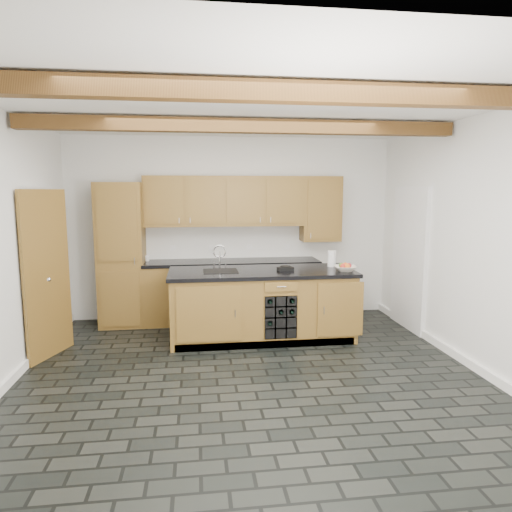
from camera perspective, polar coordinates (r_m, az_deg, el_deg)
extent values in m
plane|color=black|center=(5.07, -0.61, -14.85)|extent=(5.00, 5.00, 0.00)
plane|color=white|center=(7.18, -3.02, 3.50)|extent=(5.00, 0.00, 5.00)
plane|color=white|center=(5.58, 25.79, 1.36)|extent=(0.00, 5.00, 5.00)
plane|color=white|center=(4.74, -0.67, 18.11)|extent=(5.00, 5.00, 0.00)
cube|color=#5A3817|center=(3.55, 1.77, 19.83)|extent=(4.90, 0.15, 0.15)
cube|color=#5A3817|center=(5.31, -1.46, 15.93)|extent=(4.90, 0.15, 0.15)
cube|color=white|center=(5.38, -28.77, -13.94)|extent=(0.04, 5.00, 0.10)
cube|color=white|center=(5.86, 24.79, -11.85)|extent=(0.04, 5.00, 0.10)
cube|color=white|center=(6.31, -25.05, -1.38)|extent=(0.06, 0.94, 2.04)
cube|color=brown|center=(5.94, -24.67, -2.11)|extent=(0.31, 0.77, 2.00)
cube|color=white|center=(6.90, 18.60, -0.27)|extent=(0.06, 0.98, 2.04)
cube|color=black|center=(6.92, 18.78, -0.43)|extent=(0.02, 0.86, 1.96)
cube|color=brown|center=(6.98, -16.42, 0.16)|extent=(0.65, 0.60, 2.10)
cube|color=brown|center=(7.02, -2.97, -4.53)|extent=(2.60, 0.60, 0.88)
cube|color=black|center=(6.94, -3.00, -0.78)|extent=(2.64, 0.62, 0.05)
cube|color=white|center=(7.19, -3.20, 1.82)|extent=(2.60, 0.02, 0.52)
cube|color=brown|center=(6.97, -3.96, 6.86)|extent=(2.40, 0.35, 0.75)
cube|color=brown|center=(7.23, 8.07, 5.85)|extent=(0.60, 0.35, 1.00)
cube|color=brown|center=(6.19, 0.71, -6.26)|extent=(2.40, 0.90, 0.88)
cube|color=black|center=(6.09, 0.72, -2.02)|extent=(2.46, 0.96, 0.05)
cube|color=brown|center=(5.67, -5.89, -7.23)|extent=(0.80, 0.02, 0.70)
cube|color=brown|center=(5.95, 10.51, -6.59)|extent=(0.60, 0.02, 0.70)
cube|color=black|center=(5.93, 2.87, -7.31)|extent=(0.42, 0.30, 0.56)
cylinder|color=black|center=(5.82, 1.60, -5.48)|extent=(0.07, 0.26, 0.07)
cylinder|color=black|center=(5.90, 4.30, -6.70)|extent=(0.07, 0.26, 0.07)
cylinder|color=black|center=(5.87, 4.31, -5.38)|extent=(0.07, 0.26, 0.07)
cylinder|color=black|center=(5.89, 1.59, -8.13)|extent=(0.07, 0.26, 0.07)
cylinder|color=black|center=(5.88, 2.95, -6.76)|extent=(0.07, 0.26, 0.07)
cube|color=black|center=(6.03, -4.46, -1.95)|extent=(0.45, 0.40, 0.02)
cylinder|color=silver|center=(6.19, -4.56, -0.70)|extent=(0.02, 0.02, 0.20)
torus|color=silver|center=(6.17, -4.58, 0.58)|extent=(0.18, 0.02, 0.18)
cylinder|color=silver|center=(6.20, -5.29, -1.26)|extent=(0.02, 0.02, 0.08)
cylinder|color=silver|center=(6.21, -3.82, -1.24)|extent=(0.02, 0.02, 0.08)
cube|color=black|center=(6.07, 3.69, -1.61)|extent=(0.23, 0.16, 0.05)
cylinder|color=black|center=(6.07, 3.70, -1.32)|extent=(0.14, 0.14, 0.02)
imported|color=beige|center=(6.12, 11.08, -1.55)|extent=(0.34, 0.34, 0.07)
sphere|color=#AC162A|center=(6.13, 11.53, -1.18)|extent=(0.07, 0.07, 0.07)
sphere|color=#DA4D13|center=(6.16, 11.09, -1.12)|extent=(0.07, 0.07, 0.07)
sphere|color=#477C21|center=(6.13, 10.65, -1.16)|extent=(0.07, 0.07, 0.07)
sphere|color=red|center=(6.07, 10.81, -1.25)|extent=(0.07, 0.07, 0.07)
sphere|color=orange|center=(6.07, 11.36, -1.26)|extent=(0.07, 0.07, 0.07)
cylinder|color=white|center=(6.45, 9.45, -0.32)|extent=(0.11, 0.11, 0.22)
imported|color=white|center=(7.05, -13.46, -0.31)|extent=(0.10, 0.10, 0.08)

